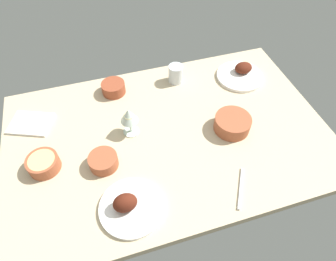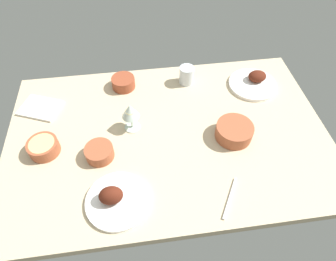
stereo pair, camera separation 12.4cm
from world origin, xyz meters
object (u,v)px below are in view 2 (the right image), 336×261
at_px(bowl_pasta, 99,152).
at_px(plate_far_side, 254,82).
at_px(bowl_sauce, 234,131).
at_px(plate_center_main, 116,199).
at_px(bowl_potatoes, 43,147).
at_px(bowl_cream, 123,82).
at_px(water_tumbler, 187,75).
at_px(wine_glass, 130,112).
at_px(folded_napkin, 40,108).
at_px(fork_loose, 230,198).

bearing_deg(bowl_pasta, plate_far_side, -156.34).
bearing_deg(bowl_pasta, bowl_sauce, -177.33).
height_order(plate_center_main, bowl_potatoes, plate_center_main).
relative_size(bowl_cream, water_tumbler, 1.24).
distance_m(plate_far_side, bowl_sauce, 0.36).
relative_size(bowl_cream, bowl_potatoes, 0.92).
bearing_deg(bowl_sauce, plate_far_side, -122.27).
height_order(plate_far_side, wine_glass, wine_glass).
bearing_deg(plate_far_side, folded_napkin, 1.38).
bearing_deg(bowl_sauce, bowl_potatoes, -2.10).
distance_m(plate_far_side, wine_glass, 0.66).
xyz_separation_m(bowl_potatoes, bowl_pasta, (-0.23, 0.06, -0.00)).
distance_m(plate_center_main, folded_napkin, 0.62).
xyz_separation_m(wine_glass, fork_loose, (-0.34, 0.39, -0.10)).
xyz_separation_m(plate_far_side, bowl_pasta, (0.76, 0.33, 0.01)).
distance_m(wine_glass, water_tumbler, 0.40).
height_order(wine_glass, folded_napkin, wine_glass).
bearing_deg(wine_glass, bowl_pasta, 44.23).
height_order(bowl_cream, folded_napkin, bowl_cream).
xyz_separation_m(bowl_cream, folded_napkin, (0.40, 0.10, -0.02)).
relative_size(plate_center_main, water_tumbler, 2.55).
relative_size(bowl_sauce, bowl_pasta, 1.37).
bearing_deg(wine_glass, plate_center_main, 77.06).
bearing_deg(bowl_pasta, bowl_potatoes, -13.80).
height_order(plate_far_side, water_tumbler, water_tumbler).
xyz_separation_m(plate_center_main, bowl_sauce, (-0.51, -0.24, 0.01)).
relative_size(bowl_sauce, wine_glass, 1.13).
relative_size(bowl_potatoes, wine_glass, 0.89).
distance_m(bowl_cream, bowl_pasta, 0.42).
relative_size(bowl_potatoes, water_tumbler, 1.36).
height_order(bowl_pasta, fork_loose, bowl_pasta).
height_order(bowl_sauce, water_tumbler, water_tumbler).
bearing_deg(bowl_pasta, wine_glass, -135.77).
relative_size(bowl_sauce, folded_napkin, 0.89).
distance_m(bowl_potatoes, water_tumbler, 0.74).
distance_m(plate_center_main, water_tumbler, 0.72).
height_order(plate_far_side, folded_napkin, plate_far_side).
distance_m(bowl_cream, bowl_potatoes, 0.49).
height_order(bowl_pasta, folded_napkin, bowl_pasta).
distance_m(bowl_sauce, wine_glass, 0.45).
bearing_deg(fork_loose, plate_center_main, -65.59).
bearing_deg(folded_napkin, fork_loose, 143.28).
xyz_separation_m(plate_far_side, water_tumbler, (0.33, -0.07, 0.03)).
bearing_deg(plate_far_side, bowl_pasta, 23.66).
xyz_separation_m(bowl_pasta, fork_loose, (-0.48, 0.26, -0.02)).
relative_size(plate_center_main, bowl_cream, 2.05).
distance_m(bowl_pasta, folded_napkin, 0.42).
bearing_deg(fork_loose, plate_far_side, -175.42).
bearing_deg(folded_napkin, bowl_potatoes, 102.21).
bearing_deg(bowl_potatoes, bowl_cream, -133.87).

